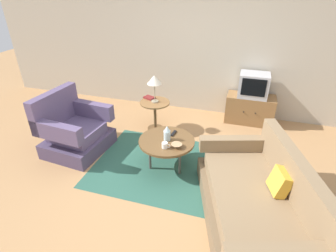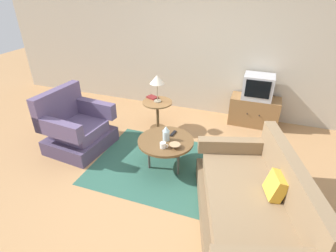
# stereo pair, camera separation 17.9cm
# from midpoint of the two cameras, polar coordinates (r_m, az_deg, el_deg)

# --- Properties ---
(ground_plane) EXTENTS (16.00, 16.00, 0.00)m
(ground_plane) POSITION_cam_midpoint_polar(r_m,az_deg,el_deg) (3.87, 0.33, -10.42)
(ground_plane) COLOR #AD7F51
(back_wall) EXTENTS (9.00, 0.12, 2.70)m
(back_wall) POSITION_cam_midpoint_polar(r_m,az_deg,el_deg) (5.34, 9.14, 16.81)
(back_wall) COLOR #BCB29E
(back_wall) RESTS_ON ground
(area_rug) EXTENTS (2.13, 1.63, 0.00)m
(area_rug) POSITION_cam_midpoint_polar(r_m,az_deg,el_deg) (4.03, 0.83, -8.63)
(area_rug) COLOR #2D5B4C
(area_rug) RESTS_ON ground
(armchair) EXTENTS (0.92, 1.00, 0.96)m
(armchair) POSITION_cam_midpoint_polar(r_m,az_deg,el_deg) (4.52, -17.98, -0.61)
(armchair) COLOR #4B3E5C
(armchair) RESTS_ON ground
(couch) EXTENTS (1.47, 2.00, 0.86)m
(couch) POSITION_cam_midpoint_polar(r_m,az_deg,el_deg) (3.22, 18.89, -15.75)
(couch) COLOR brown
(couch) RESTS_ON ground
(coffee_table) EXTENTS (0.79, 0.79, 0.47)m
(coffee_table) POSITION_cam_midpoint_polar(r_m,az_deg,el_deg) (3.78, 0.89, -3.45)
(coffee_table) COLOR brown
(coffee_table) RESTS_ON ground
(side_table) EXTENTS (0.53, 0.53, 0.55)m
(side_table) POSITION_cam_midpoint_polar(r_m,az_deg,el_deg) (4.78, -1.18, 3.58)
(side_table) COLOR olive
(side_table) RESTS_ON ground
(tv_stand) EXTENTS (0.89, 0.44, 0.54)m
(tv_stand) POSITION_cam_midpoint_polar(r_m,az_deg,el_deg) (5.30, 18.84, 3.05)
(tv_stand) COLOR olive
(tv_stand) RESTS_ON ground
(television) EXTENTS (0.52, 0.41, 0.43)m
(television) POSITION_cam_midpoint_polar(r_m,az_deg,el_deg) (5.11, 19.70, 7.90)
(television) COLOR #B7B7BC
(television) RESTS_ON tv_stand
(table_lamp) EXTENTS (0.25, 0.25, 0.48)m
(table_lamp) POSITION_cam_midpoint_polar(r_m,az_deg,el_deg) (4.57, -1.21, 9.77)
(table_lamp) COLOR #9E937A
(table_lamp) RESTS_ON side_table
(vase) EXTENTS (0.10, 0.10, 0.22)m
(vase) POSITION_cam_midpoint_polar(r_m,az_deg,el_deg) (3.70, 0.98, -1.61)
(vase) COLOR silver
(vase) RESTS_ON coffee_table
(mug) EXTENTS (0.12, 0.08, 0.08)m
(mug) POSITION_cam_midpoint_polar(r_m,az_deg,el_deg) (3.57, 0.35, -4.12)
(mug) COLOR white
(mug) RESTS_ON coffee_table
(bowl) EXTENTS (0.15, 0.15, 0.05)m
(bowl) POSITION_cam_midpoint_polar(r_m,az_deg,el_deg) (3.59, 2.91, -4.29)
(bowl) COLOR tan
(bowl) RESTS_ON coffee_table
(tv_remote_dark) EXTENTS (0.06, 0.16, 0.02)m
(tv_remote_dark) POSITION_cam_midpoint_polar(r_m,az_deg,el_deg) (3.89, 2.43, -1.62)
(tv_remote_dark) COLOR black
(tv_remote_dark) RESTS_ON coffee_table
(book) EXTENTS (0.23, 0.19, 0.03)m
(book) POSITION_cam_midpoint_polar(r_m,az_deg,el_deg) (4.86, -2.32, 6.15)
(book) COLOR maroon
(book) RESTS_ON side_table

